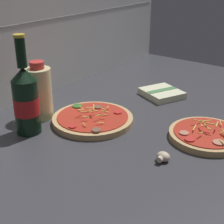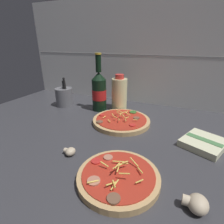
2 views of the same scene
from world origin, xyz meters
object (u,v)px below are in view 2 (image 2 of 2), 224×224
pizza_far (121,121)px  utensil_crock (64,97)px  beer_bottle (99,91)px  oil_bottle (119,94)px  pizza_near (118,177)px  mushroom_left (197,204)px  dish_towel (204,143)px  mushroom_right (70,151)px

pizza_far → utensil_crock: utensil_crock is taller
beer_bottle → oil_bottle: bearing=28.2°
pizza_near → beer_bottle: size_ratio=0.75×
pizza_near → utensil_crock: 65.50cm
mushroom_left → utensil_crock: size_ratio=0.33×
mushroom_left → pizza_near: bearing=175.3°
pizza_near → oil_bottle: (-19.03, 49.40, 7.59)cm
beer_bottle → mushroom_left: beer_bottle is taller
utensil_crock → dish_towel: (71.44, -14.95, -4.07)cm
mushroom_left → dish_towel: (2.70, 28.87, -0.59)cm
mushroom_left → mushroom_right: 37.81cm
pizza_far → oil_bottle: 19.13cm
oil_bottle → utensil_crock: 31.82cm
mushroom_right → dish_towel: size_ratio=0.21×
beer_bottle → oil_bottle: beer_bottle is taller
mushroom_left → dish_towel: bearing=84.7°
pizza_near → mushroom_left: 18.97cm
oil_bottle → mushroom_right: size_ratio=4.99×
pizza_near → utensil_crock: utensil_crock is taller
beer_bottle → utensil_crock: beer_bottle is taller
mushroom_right → utensil_crock: utensil_crock is taller
beer_bottle → oil_bottle: (9.38, 5.03, -1.84)cm
mushroom_right → utensil_crock: bearing=129.4°
oil_bottle → utensil_crock: bearing=-167.0°
mushroom_left → oil_bottle: bearing=126.7°
mushroom_left → utensil_crock: 81.60cm
pizza_near → pizza_far: (-11.72, 33.44, -0.01)cm
oil_bottle → beer_bottle: bearing=-151.8°
oil_bottle → dish_towel: 46.83cm
pizza_near → pizza_far: pizza_far is taller
mushroom_right → dish_towel: bearing=30.1°
oil_bottle → mushroom_left: oil_bottle is taller
pizza_near → beer_bottle: beer_bottle is taller
pizza_far → mushroom_left: bearing=-48.8°
pizza_near → oil_bottle: size_ratio=1.16×
beer_bottle → dish_towel: size_ratio=1.65×
oil_bottle → dish_towel: oil_bottle is taller
beer_bottle → mushroom_left: 66.50cm
mushroom_right → utensil_crock: (-31.37, 38.15, 4.02)cm
utensil_crock → pizza_far: bearing=-13.1°
pizza_near → oil_bottle: bearing=111.1°
pizza_near → utensil_crock: (-49.85, 42.28, 4.18)cm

